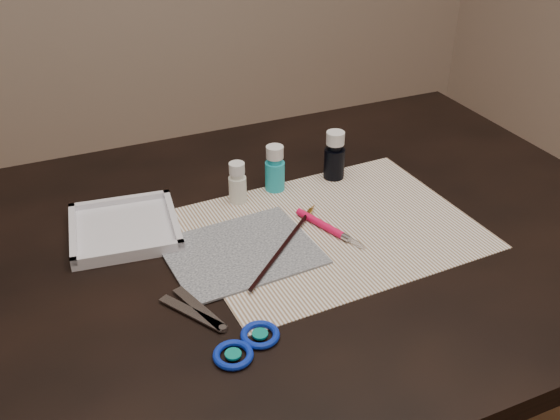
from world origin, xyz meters
name	(u,v)px	position (x,y,z in m)	size (l,w,h in m)	color
table	(280,388)	(0.00, 0.00, 0.38)	(1.30, 0.90, 0.75)	black
paper	(332,228)	(0.09, -0.02, 0.75)	(0.48, 0.36, 0.00)	white
canvas	(241,252)	(-0.08, -0.02, 0.75)	(0.24, 0.19, 0.00)	black
paint_bottle_white	(237,183)	(-0.03, 0.13, 0.79)	(0.03, 0.03, 0.08)	white
paint_bottle_cyan	(275,168)	(0.05, 0.15, 0.80)	(0.04, 0.04, 0.09)	#21B5C8
paint_bottle_navy	(335,155)	(0.18, 0.14, 0.80)	(0.04, 0.04, 0.10)	black
paintbrush	(286,243)	(-0.01, -0.04, 0.76)	(0.27, 0.01, 0.01)	black
craft_knife	(331,229)	(0.08, -0.03, 0.76)	(0.16, 0.01, 0.01)	#EC0F4B
scissors	(209,325)	(-0.18, -0.17, 0.76)	(0.21, 0.11, 0.01)	silver
palette_tray	(124,227)	(-0.24, 0.11, 0.76)	(0.18, 0.18, 0.02)	white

